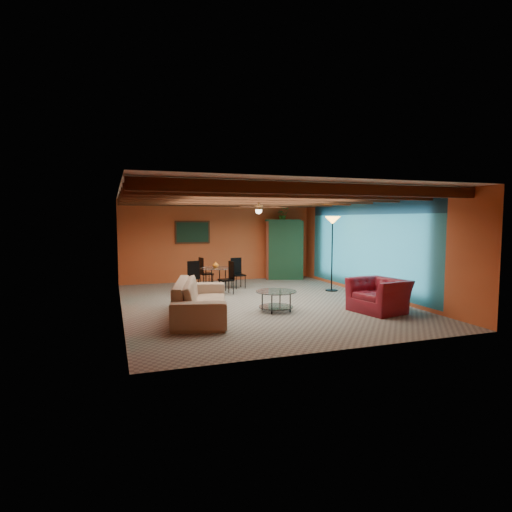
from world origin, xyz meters
name	(u,v)px	position (x,y,z in m)	size (l,w,h in m)	color
room	(257,207)	(0.00, 0.11, 2.36)	(6.52, 8.01, 2.71)	gray
sofa	(201,299)	(-1.67, -1.04, 0.39)	(2.67, 1.04, 0.78)	#91735D
armchair	(379,295)	(2.19, -1.86, 0.37)	(1.15, 1.00, 0.74)	maroon
coffee_table	(276,301)	(0.04, -1.05, 0.24)	(0.92, 0.92, 0.47)	silver
dining_table	(216,275)	(-0.57, 2.15, 0.46)	(1.77, 1.77, 0.92)	white
armoire	(283,250)	(2.20, 3.70, 1.00)	(1.15, 0.56, 2.01)	maroon
floor_lamp	(332,254)	(2.58, 0.93, 1.08)	(0.44, 0.44, 2.16)	black
ceiling_fan	(259,207)	(0.00, 0.00, 2.36)	(1.50, 1.50, 0.44)	#472614
painting	(193,232)	(-0.90, 3.96, 1.65)	(1.05, 0.03, 0.65)	black
potted_plant	(283,214)	(2.20, 3.70, 2.24)	(0.41, 0.36, 0.46)	#26661E
vase	(216,256)	(-0.57, 2.15, 1.01)	(0.18, 0.18, 0.19)	orange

